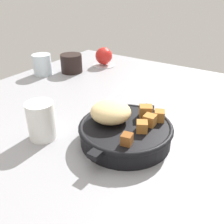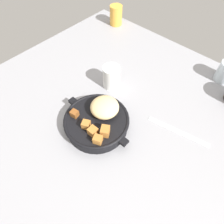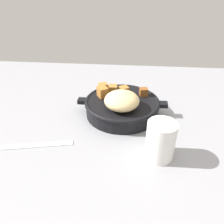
# 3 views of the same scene
# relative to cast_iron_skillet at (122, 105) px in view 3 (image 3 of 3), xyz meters

# --- Properties ---
(ground_plane) EXTENTS (1.19, 1.02, 0.02)m
(ground_plane) POSITION_rel_cast_iron_skillet_xyz_m (0.04, 0.10, -0.05)
(ground_plane) COLOR gray
(cast_iron_skillet) EXTENTS (0.26, 0.22, 0.09)m
(cast_iron_skillet) POSITION_rel_cast_iron_skillet_xyz_m (0.00, 0.00, 0.00)
(cast_iron_skillet) COLOR black
(cast_iron_skillet) RESTS_ON ground_plane
(butter_knife) EXTENTS (0.22, 0.06, 0.00)m
(butter_knife) POSITION_rel_cast_iron_skillet_xyz_m (0.22, 0.17, -0.03)
(butter_knife) COLOR silver
(butter_knife) RESTS_ON ground_plane
(white_creamer_pitcher) EXTENTS (0.07, 0.07, 0.09)m
(white_creamer_pitcher) POSITION_rel_cast_iron_skillet_xyz_m (-0.10, 0.17, 0.01)
(white_creamer_pitcher) COLOR white
(white_creamer_pitcher) RESTS_ON ground_plane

